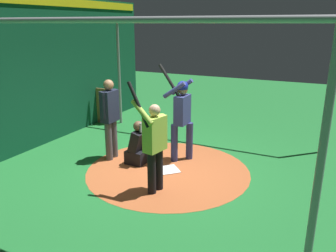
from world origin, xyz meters
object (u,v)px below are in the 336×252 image
object	(u,v)px
bat_rack	(102,107)
home_plate	(168,170)
batter	(182,113)
umpire	(110,115)
visitor	(154,142)
catcher	(139,147)

from	to	relation	value
bat_rack	home_plate	bearing A→B (deg)	-34.35
batter	umpire	world-z (taller)	batter
umpire	bat_rack	distance (m)	2.96
home_plate	umpire	distance (m)	1.72
umpire	visitor	size ratio (longest dim) A/B	0.89
bat_rack	visitor	bearing A→B (deg)	-42.16
home_plate	bat_rack	xyz separation A→B (m)	(-3.31, 2.26, 0.47)
umpire	batter	bearing A→B (deg)	22.27
catcher	visitor	bearing A→B (deg)	-46.72
catcher	bat_rack	xyz separation A→B (m)	(-2.58, 2.20, 0.12)
batter	umpire	xyz separation A→B (m)	(-1.43, -0.58, -0.07)
catcher	bat_rack	bearing A→B (deg)	139.59
batter	visitor	xyz separation A→B (m)	(0.16, -1.53, -0.14)
catcher	visitor	distance (m)	1.42
catcher	umpire	distance (m)	0.93
batter	umpire	size ratio (longest dim) A/B	1.19
batter	catcher	distance (m)	1.17
batter	visitor	size ratio (longest dim) A/B	1.06
home_plate	catcher	xyz separation A→B (m)	(-0.73, 0.06, 0.36)
home_plate	catcher	bearing A→B (deg)	175.02
visitor	batter	bearing A→B (deg)	106.89
umpire	bat_rack	size ratio (longest dim) A/B	1.68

